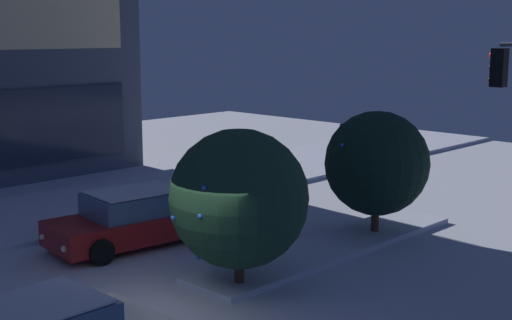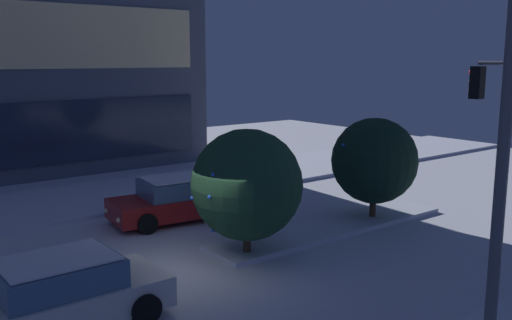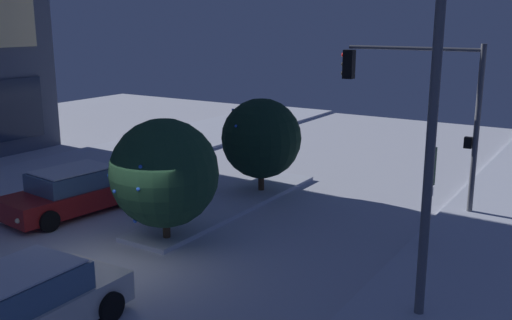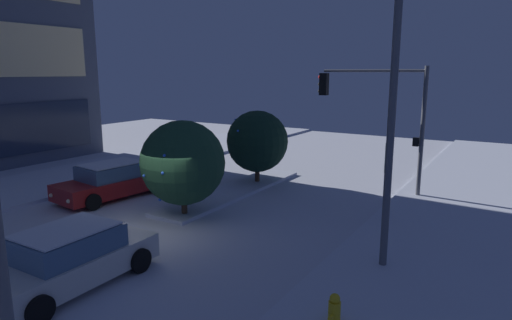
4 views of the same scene
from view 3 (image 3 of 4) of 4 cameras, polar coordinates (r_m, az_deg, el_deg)
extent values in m
plane|color=silver|center=(16.24, -12.43, -9.38)|extent=(52.00, 52.00, 0.00)
cube|color=silver|center=(20.10, -2.51, -4.33)|extent=(9.00, 1.80, 0.14)
cube|color=silver|center=(12.85, -21.95, -13.89)|extent=(4.42, 1.95, 0.66)
cube|color=slate|center=(12.59, -22.20, -11.41)|extent=(2.39, 1.74, 0.60)
cube|color=white|center=(12.46, -22.33, -10.01)|extent=(2.22, 1.63, 0.04)
sphere|color=#F9E5B2|center=(14.56, -16.42, -10.26)|extent=(0.16, 0.16, 0.16)
sphere|color=#F9E5B2|center=(13.69, -12.68, -11.60)|extent=(0.16, 0.16, 0.16)
cylinder|color=black|center=(14.40, -19.51, -11.50)|extent=(0.66, 0.23, 0.66)
cylinder|color=black|center=(13.08, -14.06, -13.73)|extent=(0.66, 0.23, 0.66)
cube|color=maroon|center=(20.23, -17.35, -3.48)|extent=(4.87, 2.42, 0.66)
cube|color=slate|center=(20.06, -17.47, -1.81)|extent=(2.71, 1.99, 0.60)
cube|color=white|center=(19.98, -17.54, -0.89)|extent=(2.51, 1.85, 0.04)
sphere|color=#F9E5B2|center=(18.55, -22.26, -5.52)|extent=(0.16, 0.16, 0.16)
cylinder|color=black|center=(18.73, -19.57, -5.65)|extent=(0.68, 0.29, 0.66)
cylinder|color=black|center=(20.32, -22.43, -4.42)|extent=(0.68, 0.29, 0.66)
cylinder|color=black|center=(20.41, -12.22, -3.59)|extent=(0.68, 0.29, 0.66)
cylinder|color=black|center=(21.87, -15.38, -2.62)|extent=(0.68, 0.29, 0.66)
cylinder|color=#565960|center=(19.80, 20.72, 2.55)|extent=(0.18, 0.18, 5.52)
cylinder|color=#565960|center=(20.06, 15.05, 10.48)|extent=(0.12, 4.43, 0.12)
cube|color=black|center=(20.86, 9.07, 9.22)|extent=(0.32, 0.36, 1.00)
sphere|color=red|center=(20.92, 8.62, 10.12)|extent=(0.20, 0.20, 0.20)
sphere|color=black|center=(20.94, 8.59, 9.25)|extent=(0.20, 0.20, 0.20)
sphere|color=black|center=(20.96, 8.56, 8.38)|extent=(0.20, 0.20, 0.20)
cube|color=black|center=(19.91, 20.01, 1.60)|extent=(0.20, 0.24, 0.36)
cylinder|color=#565960|center=(12.12, 16.73, 1.85)|extent=(0.20, 0.20, 7.80)
cylinder|color=black|center=(16.53, 16.49, -3.87)|extent=(0.12, 0.12, 2.90)
cube|color=#144C2D|center=(16.28, 16.71, -0.75)|extent=(0.55, 0.13, 1.05)
cube|color=white|center=(16.46, 16.54, -3.12)|extent=(0.44, 0.11, 0.24)
cylinder|color=#473323|center=(17.07, -8.73, -6.72)|extent=(0.22, 0.22, 0.74)
sphere|color=#1E4228|center=(16.57, -8.94, -1.26)|extent=(3.09, 3.09, 3.09)
sphere|color=blue|center=(17.54, -5.04, -2.49)|extent=(0.10, 0.10, 0.10)
sphere|color=blue|center=(16.84, -14.20, -1.47)|extent=(0.10, 0.10, 0.10)
sphere|color=blue|center=(15.24, -11.45, -2.82)|extent=(0.10, 0.10, 0.10)
sphere|color=blue|center=(15.94, -13.67, -3.00)|extent=(0.10, 0.10, 0.10)
sphere|color=blue|center=(17.35, -11.12, 2.75)|extent=(0.10, 0.10, 0.10)
sphere|color=blue|center=(16.45, -11.73, -5.88)|extent=(0.10, 0.10, 0.10)
sphere|color=blue|center=(16.67, -11.78, -5.82)|extent=(0.10, 0.10, 0.10)
sphere|color=blue|center=(15.15, -11.23, -0.65)|extent=(0.10, 0.10, 0.10)
cylinder|color=#473323|center=(21.43, 0.51, -2.21)|extent=(0.22, 0.22, 0.84)
sphere|color=black|center=(21.04, 0.52, 2.12)|extent=(2.90, 2.90, 2.90)
sphere|color=blue|center=(22.05, 3.19, 1.18)|extent=(0.10, 0.10, 0.10)
sphere|color=blue|center=(22.36, 1.86, 3.17)|extent=(0.10, 0.10, 0.10)
sphere|color=blue|center=(19.97, -1.98, 3.34)|extent=(0.10, 0.10, 0.10)
sphere|color=blue|center=(22.23, 0.00, 4.31)|extent=(0.10, 0.10, 0.10)
sphere|color=blue|center=(21.22, -2.27, 4.91)|extent=(0.10, 0.10, 0.10)
camera|label=1|loc=(1.63, 35.70, -10.47)|focal=49.61mm
camera|label=2|loc=(3.38, 56.34, -5.95)|focal=39.59mm
camera|label=4|loc=(0.99, -11.23, -60.19)|focal=30.75mm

